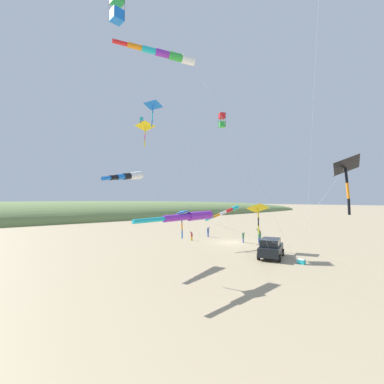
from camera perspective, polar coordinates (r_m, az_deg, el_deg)
The scene contains 20 objects.
ground_plane at distance 34.26m, azimuth 8.77°, elevation -11.13°, with size 600.00×600.00×0.00m, color tan.
dune_ridge_grassy at distance 81.30m, azimuth -22.43°, elevation -5.62°, with size 28.00×240.00×10.50m, color #6B844C.
parked_car at distance 26.03m, azimuth 17.36°, elevation -11.90°, with size 3.44×4.68×1.85m.
cooler_box at distance 24.66m, azimuth 23.41°, elevation -14.16°, with size 0.62×0.42×0.42m.
person_adult_flyer at distance 33.72m, azimuth 14.98°, elevation -9.45°, with size 0.60×0.48×1.91m.
person_child_green_jacket at distance 34.09m, azimuth 11.46°, elevation -9.87°, with size 0.50×0.47×1.39m.
person_child_grey_jacket at distance 35.11m, azimuth -0.07°, elevation -9.80°, with size 0.45×0.41×1.25m.
person_bystander_far at distance 38.67m, azimuth 3.64°, elevation -8.83°, with size 0.51×0.41×1.53m.
kite_delta_long_streamer_left at distance 29.10m, azimuth 14.56°, elevation -3.62°, with size 3.86×5.24×5.21m.
kite_delta_purple_drifting at distance 17.47m, azimuth -2.23°, elevation -4.82°, with size 6.42×14.10×4.93m.
kite_delta_long_streamer_right at distance 35.33m, azimuth -10.49°, elevation 14.26°, with size 9.49×12.67×15.92m.
kite_windsock_orange_high_right at distance 17.40m, azimuth -0.88°, elevation -5.58°, with size 5.80×19.19×4.75m.
kite_delta_red_high_left at distance 16.70m, azimuth 31.10°, elevation 4.94°, with size 7.96×5.98×8.04m.
kite_windsock_teal_far_right at distance 30.81m, azimuth 7.92°, elevation -4.31°, with size 5.08×8.11×4.92m.
kite_windsock_striped_overhead at distance 24.11m, azimuth -14.16°, elevation 3.48°, with size 5.67×13.53×8.39m.
kite_windsock_white_trailing at distance 14.51m, azimuth -5.68°, elevation 28.39°, with size 2.28×14.17×13.07m.
kite_delta_magenta_far_left at distance 33.09m, azimuth -8.78°, elevation 18.66°, with size 1.66×9.80×17.64m.
kite_box_rainbow_low_near at distance 23.60m, azimuth -16.55°, elevation 35.03°, with size 2.74×12.94×20.75m.
kite_box_small_distant at distance 42.78m, azimuth -11.25°, elevation 15.30°, with size 6.52×7.38×18.79m.
kite_box_checkered_midright at distance 25.31m, azimuth 6.80°, elevation 15.74°, with size 4.33×2.76×13.87m.
Camera 1 is at (21.92, -25.75, 5.53)m, focal length 23.66 mm.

